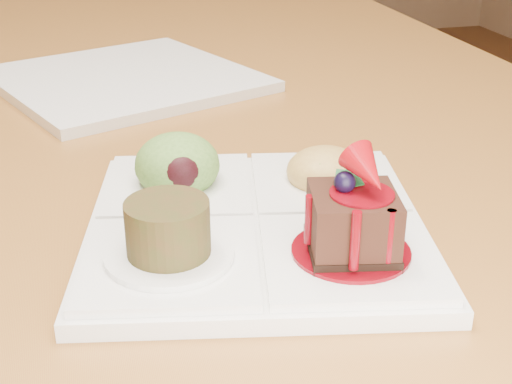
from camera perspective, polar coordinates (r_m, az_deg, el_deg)
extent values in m
cube|color=olive|center=(1.16, -11.77, 11.60)|extent=(1.00, 1.80, 0.04)
cylinder|color=olive|center=(2.13, -0.37, 7.79)|extent=(0.06, 0.06, 0.71)
cylinder|color=black|center=(1.70, 17.07, -3.91)|extent=(0.03, 0.03, 0.39)
cube|color=white|center=(0.50, 0.00, -2.98)|extent=(0.28, 0.28, 0.01)
cube|color=white|center=(0.46, 7.57, -5.17)|extent=(0.13, 0.13, 0.01)
cube|color=white|center=(0.45, -6.91, -5.56)|extent=(0.13, 0.13, 0.01)
cube|color=white|center=(0.55, -6.23, 0.52)|extent=(0.13, 0.13, 0.01)
cube|color=white|center=(0.56, 5.57, 0.77)|extent=(0.13, 0.13, 0.01)
cylinder|color=#64030B|center=(0.45, 7.60, -4.71)|extent=(0.08, 0.08, 0.00)
cube|color=black|center=(0.45, 7.61, -4.45)|extent=(0.06, 0.06, 0.01)
cube|color=black|center=(0.44, 7.77, -2.12)|extent=(0.06, 0.06, 0.03)
cylinder|color=#64030B|center=(0.44, 7.90, -0.04)|extent=(0.04, 0.04, 0.00)
sphere|color=black|center=(0.43, 7.11, 0.80)|extent=(0.01, 0.01, 0.01)
cone|color=maroon|center=(0.43, 8.96, 1.61)|extent=(0.03, 0.04, 0.03)
cube|color=#12481D|center=(0.44, 7.75, 1.12)|extent=(0.01, 0.02, 0.01)
cube|color=#12481D|center=(0.44, 6.91, 1.13)|extent=(0.01, 0.02, 0.01)
cylinder|color=#64030B|center=(0.42, 7.94, -3.88)|extent=(0.01, 0.01, 0.04)
cylinder|color=#64030B|center=(0.43, 10.64, -3.50)|extent=(0.01, 0.01, 0.03)
cylinder|color=#64030B|center=(0.44, 4.29, -2.22)|extent=(0.01, 0.01, 0.03)
cylinder|color=white|center=(0.45, -6.94, -5.01)|extent=(0.08, 0.08, 0.00)
cylinder|color=#402612|center=(0.44, -7.07, -2.85)|extent=(0.05, 0.05, 0.03)
cylinder|color=#401C0D|center=(0.43, -7.15, -1.56)|extent=(0.04, 0.04, 0.00)
ellipsoid|color=olive|center=(0.54, -6.32, 2.17)|extent=(0.06, 0.06, 0.05)
ellipsoid|color=black|center=(0.52, -5.97, 1.46)|extent=(0.03, 0.02, 0.03)
ellipsoid|color=gold|center=(0.55, 5.61, 1.66)|extent=(0.06, 0.06, 0.04)
cube|color=#CB5C0E|center=(0.56, 6.80, 2.20)|extent=(0.02, 0.02, 0.01)
cube|color=#557E1B|center=(0.56, 5.84, 2.77)|extent=(0.02, 0.02, 0.01)
cube|color=#CB5C0E|center=(0.56, 4.77, 2.65)|extent=(0.02, 0.02, 0.02)
cube|color=#557E1B|center=(0.55, 3.89, 2.17)|extent=(0.02, 0.02, 0.01)
cube|color=#CB5C0E|center=(0.54, 4.41, 1.75)|extent=(0.02, 0.02, 0.01)
cube|color=#557E1B|center=(0.54, 5.45, 1.86)|extent=(0.01, 0.01, 0.01)
cube|color=#CB5C0E|center=(0.54, 6.35, 1.96)|extent=(0.02, 0.02, 0.01)
cube|color=#557E1B|center=(0.55, 7.02, 1.94)|extent=(0.01, 0.02, 0.01)
cube|color=white|center=(0.87, -10.45, 8.86)|extent=(0.35, 0.35, 0.01)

